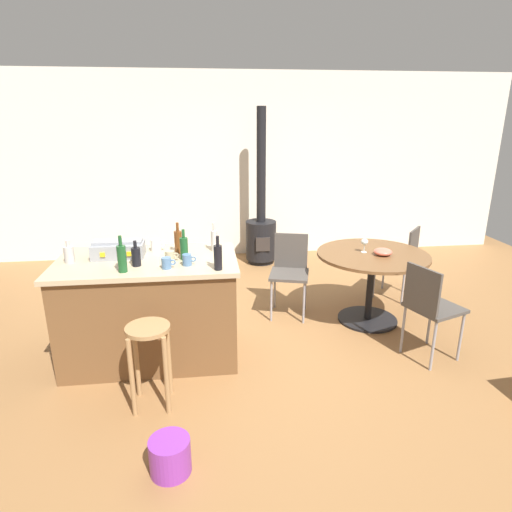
{
  "coord_description": "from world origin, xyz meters",
  "views": [
    {
      "loc": [
        -0.69,
        -3.61,
        2.07
      ],
      "look_at": [
        -0.22,
        0.26,
        0.81
      ],
      "focal_mm": 30.32,
      "sensor_mm": 36.0,
      "label": 1
    }
  ],
  "objects_px": {
    "cup_1": "(167,263)",
    "plastic_bucket": "(170,456)",
    "bottle_4": "(214,240)",
    "bottle_5": "(69,254)",
    "bottle_2": "(122,258)",
    "bottle_0": "(184,248)",
    "dining_table": "(372,269)",
    "folding_chair_near": "(430,304)",
    "bottle_3": "(218,257)",
    "wooden_stool": "(149,349)",
    "bottle_6": "(178,241)",
    "folding_chair_far": "(401,257)",
    "serving_bowl": "(383,252)",
    "wood_stove": "(261,228)",
    "cup_3": "(156,245)",
    "cup_0": "(170,256)",
    "toolbox": "(118,249)",
    "cup_2": "(187,260)",
    "folding_chair_left": "(290,268)",
    "bottle_1": "(136,256)",
    "kitchen_island": "(151,308)",
    "wine_glass": "(365,242)"
  },
  "relations": [
    {
      "from": "bottle_4",
      "to": "bottle_5",
      "type": "distance_m",
      "value": 1.21
    },
    {
      "from": "folding_chair_far",
      "to": "serving_bowl",
      "type": "xyz_separation_m",
      "value": [
        -0.51,
        -0.62,
        0.27
      ]
    },
    {
      "from": "cup_0",
      "to": "bottle_0",
      "type": "bearing_deg",
      "value": 13.8
    },
    {
      "from": "kitchen_island",
      "to": "bottle_1",
      "type": "relative_size",
      "value": 7.23
    },
    {
      "from": "dining_table",
      "to": "cup_2",
      "type": "xyz_separation_m",
      "value": [
        -1.83,
        -0.64,
        0.39
      ]
    },
    {
      "from": "bottle_2",
      "to": "cup_2",
      "type": "relative_size",
      "value": 2.62
    },
    {
      "from": "bottle_2",
      "to": "bottle_3",
      "type": "relative_size",
      "value": 1.06
    },
    {
      "from": "bottle_1",
      "to": "cup_1",
      "type": "bearing_deg",
      "value": -21.26
    },
    {
      "from": "folding_chair_left",
      "to": "wood_stove",
      "type": "distance_m",
      "value": 1.75
    },
    {
      "from": "bottle_4",
      "to": "cup_2",
      "type": "relative_size",
      "value": 2.31
    },
    {
      "from": "bottle_2",
      "to": "bottle_1",
      "type": "bearing_deg",
      "value": 56.89
    },
    {
      "from": "wood_stove",
      "to": "wooden_stool",
      "type": "bearing_deg",
      "value": -111.26
    },
    {
      "from": "wine_glass",
      "to": "plastic_bucket",
      "type": "relative_size",
      "value": 0.57
    },
    {
      "from": "cup_1",
      "to": "serving_bowl",
      "type": "height_order",
      "value": "cup_1"
    },
    {
      "from": "bottle_3",
      "to": "wine_glass",
      "type": "distance_m",
      "value": 1.73
    },
    {
      "from": "dining_table",
      "to": "folding_chair_near",
      "type": "relative_size",
      "value": 1.28
    },
    {
      "from": "folding_chair_near",
      "to": "wine_glass",
      "type": "relative_size",
      "value": 6.13
    },
    {
      "from": "bottle_6",
      "to": "folding_chair_far",
      "type": "bearing_deg",
      "value": 18.54
    },
    {
      "from": "bottle_3",
      "to": "bottle_4",
      "type": "xyz_separation_m",
      "value": [
        -0.01,
        0.51,
        -0.01
      ]
    },
    {
      "from": "bottle_0",
      "to": "bottle_2",
      "type": "height_order",
      "value": "bottle_2"
    },
    {
      "from": "folding_chair_left",
      "to": "cup_2",
      "type": "distance_m",
      "value": 1.46
    },
    {
      "from": "wooden_stool",
      "to": "bottle_4",
      "type": "bearing_deg",
      "value": 60.22
    },
    {
      "from": "bottle_2",
      "to": "bottle_0",
      "type": "bearing_deg",
      "value": 28.3
    },
    {
      "from": "bottle_0",
      "to": "bottle_2",
      "type": "distance_m",
      "value": 0.53
    },
    {
      "from": "wood_stove",
      "to": "cup_3",
      "type": "distance_m",
      "value": 2.61
    },
    {
      "from": "kitchen_island",
      "to": "folding_chair_near",
      "type": "bearing_deg",
      "value": -8.36
    },
    {
      "from": "folding_chair_far",
      "to": "bottle_2",
      "type": "xyz_separation_m",
      "value": [
        -2.91,
        -1.28,
        0.52
      ]
    },
    {
      "from": "bottle_2",
      "to": "bottle_4",
      "type": "bearing_deg",
      "value": 32.93
    },
    {
      "from": "cup_0",
      "to": "cup_2",
      "type": "xyz_separation_m",
      "value": [
        0.15,
        -0.13,
        0.0
      ]
    },
    {
      "from": "kitchen_island",
      "to": "wooden_stool",
      "type": "bearing_deg",
      "value": -84.62
    },
    {
      "from": "cup_1",
      "to": "plastic_bucket",
      "type": "bearing_deg",
      "value": -87.5
    },
    {
      "from": "bottle_4",
      "to": "wood_stove",
      "type": "bearing_deg",
      "value": 72.36
    },
    {
      "from": "bottle_1",
      "to": "cup_3",
      "type": "height_order",
      "value": "bottle_1"
    },
    {
      "from": "folding_chair_left",
      "to": "folding_chair_near",
      "type": "bearing_deg",
      "value": -46.88
    },
    {
      "from": "wooden_stool",
      "to": "folding_chair_far",
      "type": "bearing_deg",
      "value": 32.3
    },
    {
      "from": "cup_0",
      "to": "cup_1",
      "type": "xyz_separation_m",
      "value": [
        -0.01,
        -0.19,
        0.0
      ]
    },
    {
      "from": "kitchen_island",
      "to": "wooden_stool",
      "type": "xyz_separation_m",
      "value": [
        0.07,
        -0.72,
        0.01
      ]
    },
    {
      "from": "toolbox",
      "to": "serving_bowl",
      "type": "xyz_separation_m",
      "value": [
        2.5,
        0.28,
        -0.2
      ]
    },
    {
      "from": "toolbox",
      "to": "cup_2",
      "type": "bearing_deg",
      "value": -25.67
    },
    {
      "from": "folding_chair_left",
      "to": "bottle_5",
      "type": "distance_m",
      "value": 2.19
    },
    {
      "from": "wooden_stool",
      "to": "bottle_0",
      "type": "relative_size",
      "value": 2.47
    },
    {
      "from": "folding_chair_left",
      "to": "cup_3",
      "type": "xyz_separation_m",
      "value": [
        -1.33,
        -0.5,
        0.45
      ]
    },
    {
      "from": "bottle_0",
      "to": "bottle_5",
      "type": "bearing_deg",
      "value": 178.08
    },
    {
      "from": "folding_chair_near",
      "to": "wood_stove",
      "type": "xyz_separation_m",
      "value": [
        -1.09,
        2.83,
        -0.0
      ]
    },
    {
      "from": "cup_2",
      "to": "cup_3",
      "type": "height_order",
      "value": "cup_3"
    },
    {
      "from": "wood_stove",
      "to": "bottle_3",
      "type": "height_order",
      "value": "wood_stove"
    },
    {
      "from": "wooden_stool",
      "to": "bottle_4",
      "type": "xyz_separation_m",
      "value": [
        0.51,
        0.89,
        0.55
      ]
    },
    {
      "from": "folding_chair_left",
      "to": "toolbox",
      "type": "height_order",
      "value": "toolbox"
    },
    {
      "from": "cup_1",
      "to": "plastic_bucket",
      "type": "xyz_separation_m",
      "value": [
        0.05,
        -1.14,
        -0.85
      ]
    },
    {
      "from": "folding_chair_near",
      "to": "bottle_6",
      "type": "relative_size",
      "value": 3.2
    }
  ]
}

